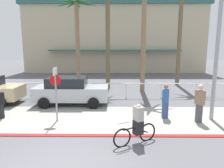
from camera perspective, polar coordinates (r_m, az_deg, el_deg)
name	(u,v)px	position (r m, az deg, el deg)	size (l,w,h in m)	color
ground_plane	(94,93)	(16.12, -5.04, -2.42)	(80.00, 80.00, 0.00)	#5B5B60
sidewalk_strip	(82,118)	(10.58, -8.13, -9.25)	(44.00, 4.00, 0.02)	#9E9E93
curb_paint	(74,135)	(8.74, -10.16, -13.56)	(44.00, 0.24, 0.03)	maroon
building_backdrop	(115,39)	(32.47, 0.71, 12.21)	(24.64, 11.00, 9.26)	#BCAD8E
rail_fence	(91,86)	(14.49, -5.66, -0.48)	(19.36, 0.08, 1.04)	white
stop_sign_bike_lane	(56,87)	(10.05, -15.05, -0.68)	(0.52, 0.56, 2.56)	gray
streetlight_curb	(222,29)	(10.69, 27.60, 13.16)	(0.24, 2.54, 7.50)	#9EA0A5
palm_tree_2	(77,20)	(18.89, -9.58, 16.76)	(3.59, 3.69, 7.45)	#846B4C
palm_tree_3	(107,18)	(17.74, -1.27, 17.56)	(3.33, 3.12, 8.01)	brown
palm_tree_5	(181,6)	(20.20, 18.26, 19.57)	(3.67, 3.26, 9.37)	brown
car_silver_2	(71,91)	(12.96, -11.20, -1.77)	(4.40, 2.02, 1.69)	#B2B7BC
cyclist_black_0	(137,125)	(7.81, 6.81, -11.05)	(1.63, 0.91, 1.50)	black
pedestrian_0	(199,105)	(10.56, 22.66, -5.26)	(0.42, 0.47, 1.80)	#4C4C51
pedestrian_1	(0,105)	(11.66, -28.12, -4.95)	(0.47, 0.43, 1.55)	#232326
pedestrian_2	(165,102)	(10.68, 14.29, -4.88)	(0.42, 0.47, 1.72)	#384C7A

